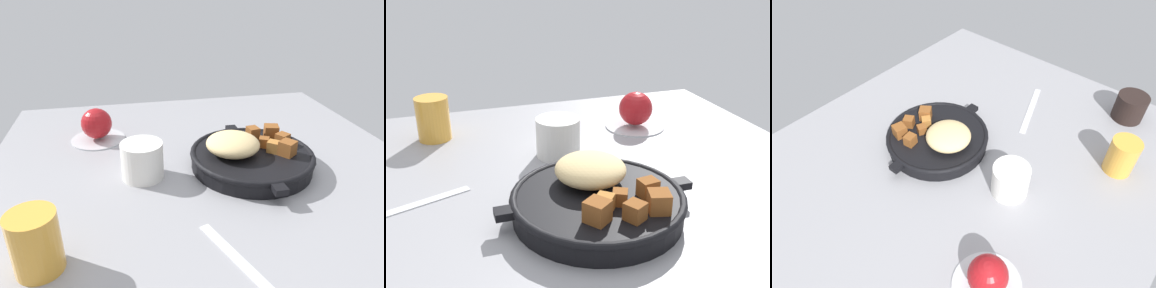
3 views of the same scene
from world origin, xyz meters
The scene contains 7 objects.
ground_plane centered at (0.00, 0.00, -1.20)cm, with size 98.88×90.71×2.40cm, color gray.
cast_iron_skillet centered at (2.67, -8.93, 2.68)cm, with size 30.01×25.65×7.68cm.
saucer_plate centered at (23.40, 22.45, 0.30)cm, with size 12.94×12.94×0.60cm, color #B7BABF.
red_apple centered at (23.40, 22.45, 4.26)cm, with size 7.33×7.33×7.33cm, color maroon.
butter_knife centered at (-24.34, 1.53, 0.18)cm, with size 20.59×1.60×0.36cm, color silver.
ceramic_mug_white centered at (3.07, 13.16, 3.70)cm, with size 8.27×8.27×7.40cm, color silver.
juice_glass_amber centered at (-18.86, 29.05, 4.47)cm, with size 6.67×6.67×8.94cm, color gold.
Camera 2 is at (-18.39, -63.20, 35.86)cm, focal length 42.56 mm.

